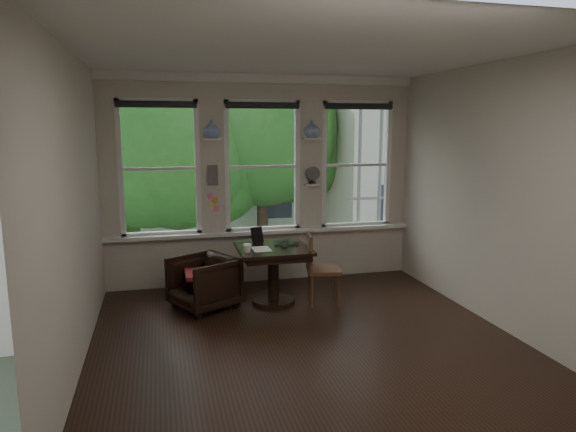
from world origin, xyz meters
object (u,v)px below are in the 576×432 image
object	(u,v)px
mug	(247,248)
laptop	(287,244)
side_chair_right	(324,269)
table	(273,275)
armchair_left	(204,283)

from	to	relation	value
mug	laptop	bearing A→B (deg)	23.51
side_chair_right	laptop	xyz separation A→B (m)	(-0.44, 0.22, 0.30)
table	armchair_left	world-z (taller)	table
side_chair_right	mug	distance (m)	1.06
table	armchair_left	xyz separation A→B (m)	(-0.89, 0.04, -0.04)
armchair_left	laptop	bearing A→B (deg)	62.70
armchair_left	mug	world-z (taller)	mug
table	side_chair_right	size ratio (longest dim) A/B	0.98
table	armchair_left	distance (m)	0.89
armchair_left	mug	xyz separation A→B (m)	(0.52, -0.23, 0.47)
mug	side_chair_right	bearing A→B (deg)	1.24
side_chair_right	laptop	world-z (taller)	side_chair_right
mug	table	bearing A→B (deg)	27.58
table	side_chair_right	world-z (taller)	side_chair_right
table	laptop	bearing A→B (deg)	14.90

